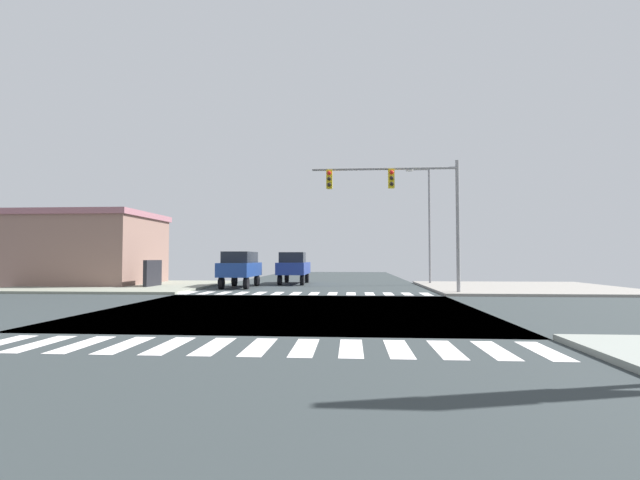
% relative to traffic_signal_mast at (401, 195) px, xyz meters
% --- Properties ---
extents(ground, '(90.00, 90.00, 0.05)m').
position_rel_traffic_signal_mast_xyz_m(ground, '(-4.98, -7.19, -5.35)').
color(ground, '#2F3638').
extents(sidewalk_corner_ne, '(12.00, 12.00, 0.14)m').
position_rel_traffic_signal_mast_xyz_m(sidewalk_corner_ne, '(8.02, 4.81, -5.26)').
color(sidewalk_corner_ne, gray).
rests_on(sidewalk_corner_ne, ground).
extents(sidewalk_corner_nw, '(12.00, 12.00, 0.14)m').
position_rel_traffic_signal_mast_xyz_m(sidewalk_corner_nw, '(-17.98, 4.81, -5.26)').
color(sidewalk_corner_nw, gray).
rests_on(sidewalk_corner_nw, ground).
extents(crosswalk_near, '(13.50, 2.00, 0.01)m').
position_rel_traffic_signal_mast_xyz_m(crosswalk_near, '(-5.23, -14.49, -5.33)').
color(crosswalk_near, white).
rests_on(crosswalk_near, ground).
extents(crosswalk_far, '(13.50, 2.00, 0.01)m').
position_rel_traffic_signal_mast_xyz_m(crosswalk_far, '(-5.23, 0.11, -5.33)').
color(crosswalk_far, white).
rests_on(crosswalk_far, ground).
extents(traffic_signal_mast, '(7.89, 0.55, 7.16)m').
position_rel_traffic_signal_mast_xyz_m(traffic_signal_mast, '(0.00, 0.00, 0.00)').
color(traffic_signal_mast, gray).
rests_on(traffic_signal_mast, ground).
extents(street_lamp, '(1.78, 0.32, 8.45)m').
position_rel_traffic_signal_mast_xyz_m(street_lamp, '(2.71, 8.44, -0.31)').
color(street_lamp, gray).
rests_on(street_lamp, ground).
extents(bank_building, '(17.72, 7.38, 5.12)m').
position_rel_traffic_signal_mast_xyz_m(bank_building, '(-24.87, 6.23, -2.76)').
color(bank_building, '#856459').
rests_on(bank_building, ground).
extents(suv_queued_2, '(1.96, 4.60, 2.34)m').
position_rel_traffic_signal_mast_xyz_m(suv_queued_2, '(-9.98, 4.71, -3.94)').
color(suv_queued_2, black).
rests_on(suv_queued_2, ground).
extents(pickup_leading_1, '(2.00, 5.10, 2.35)m').
position_rel_traffic_signal_mast_xyz_m(pickup_leading_1, '(-6.98, 8.90, -4.04)').
color(pickup_leading_1, black).
rests_on(pickup_leading_1, ground).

